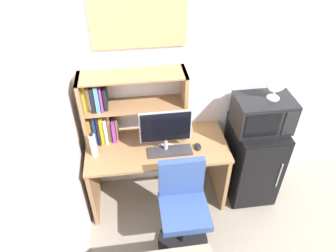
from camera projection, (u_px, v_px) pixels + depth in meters
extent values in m
cube|color=silver|center=(288.00, 68.00, 2.90)|extent=(6.40, 0.04, 2.60)
cube|color=#997047|center=(157.00, 147.00, 2.88)|extent=(1.32, 0.59, 0.03)
cube|color=#997047|center=(94.00, 181.00, 3.04)|extent=(0.04, 0.53, 0.72)
cube|color=#997047|center=(219.00, 168.00, 3.18)|extent=(0.04, 0.53, 0.72)
cube|color=#997047|center=(84.00, 112.00, 2.72)|extent=(0.03, 0.26, 0.67)
cube|color=#997047|center=(184.00, 104.00, 2.81)|extent=(0.03, 0.26, 0.67)
cube|color=#997047|center=(132.00, 75.00, 2.56)|extent=(0.93, 0.26, 0.01)
cube|color=#997047|center=(134.00, 105.00, 2.75)|extent=(0.86, 0.26, 0.01)
cube|color=orange|center=(91.00, 127.00, 2.86)|extent=(0.02, 0.21, 0.28)
cube|color=teal|center=(93.00, 126.00, 2.87)|extent=(0.02, 0.15, 0.28)
cube|color=navy|center=(96.00, 126.00, 2.85)|extent=(0.02, 0.20, 0.31)
cube|color=black|center=(99.00, 125.00, 2.85)|extent=(0.02, 0.22, 0.32)
cube|color=gold|center=(102.00, 126.00, 2.87)|extent=(0.04, 0.19, 0.29)
cube|color=silver|center=(106.00, 127.00, 2.88)|extent=(0.03, 0.20, 0.27)
cube|color=brown|center=(109.00, 124.00, 2.87)|extent=(0.03, 0.17, 0.31)
cube|color=purple|center=(114.00, 127.00, 2.90)|extent=(0.03, 0.20, 0.23)
cube|color=brown|center=(117.00, 126.00, 2.91)|extent=(0.02, 0.15, 0.24)
cube|color=gold|center=(85.00, 94.00, 2.65)|extent=(0.03, 0.15, 0.26)
cube|color=silver|center=(89.00, 96.00, 2.66)|extent=(0.02, 0.16, 0.21)
cube|color=black|center=(93.00, 95.00, 2.65)|extent=(0.03, 0.21, 0.24)
cube|color=teal|center=(97.00, 95.00, 2.64)|extent=(0.03, 0.22, 0.26)
cube|color=purple|center=(101.00, 95.00, 2.66)|extent=(0.02, 0.21, 0.24)
cube|color=black|center=(105.00, 95.00, 2.67)|extent=(0.03, 0.18, 0.22)
cylinder|color=#B7B7BC|center=(166.00, 149.00, 2.82)|extent=(0.19, 0.19, 0.02)
cylinder|color=#B7B7BC|center=(166.00, 144.00, 2.78)|extent=(0.04, 0.04, 0.11)
cube|color=#B7B7BC|center=(166.00, 127.00, 2.66)|extent=(0.46, 0.01, 0.32)
cube|color=black|center=(166.00, 127.00, 2.65)|extent=(0.43, 0.02, 0.29)
cube|color=#333338|center=(170.00, 151.00, 2.80)|extent=(0.40, 0.14, 0.02)
ellipsoid|color=black|center=(198.00, 147.00, 2.83)|extent=(0.06, 0.10, 0.04)
cylinder|color=silver|center=(93.00, 145.00, 2.70)|extent=(0.06, 0.06, 0.23)
cylinder|color=black|center=(91.00, 134.00, 2.62)|extent=(0.03, 0.03, 0.02)
cube|color=black|center=(252.00, 159.00, 3.17)|extent=(0.46, 0.54, 0.87)
cube|color=black|center=(262.00, 180.00, 2.95)|extent=(0.44, 0.01, 0.84)
cylinder|color=#B2B2B7|center=(279.00, 176.00, 2.93)|extent=(0.01, 0.01, 0.31)
cube|color=black|center=(263.00, 113.00, 2.80)|extent=(0.52, 0.35, 0.31)
cube|color=black|center=(262.00, 126.00, 2.65)|extent=(0.31, 0.01, 0.23)
cube|color=black|center=(291.00, 123.00, 2.68)|extent=(0.12, 0.01, 0.25)
cylinder|color=silver|center=(273.00, 98.00, 2.70)|extent=(0.11, 0.11, 0.01)
cylinder|color=silver|center=(274.00, 94.00, 2.68)|extent=(0.02, 0.02, 0.07)
cylinder|color=silver|center=(278.00, 82.00, 2.59)|extent=(0.19, 0.03, 0.19)
cylinder|color=black|center=(183.00, 241.00, 2.90)|extent=(0.47, 0.47, 0.04)
cylinder|color=black|center=(183.00, 228.00, 2.76)|extent=(0.04, 0.04, 0.45)
cube|color=#334C8C|center=(184.00, 211.00, 2.61)|extent=(0.41, 0.41, 0.07)
cube|color=#334C8C|center=(181.00, 177.00, 2.61)|extent=(0.39, 0.06, 0.39)
cube|color=tan|center=(139.00, 22.00, 2.41)|extent=(0.77, 0.02, 0.42)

